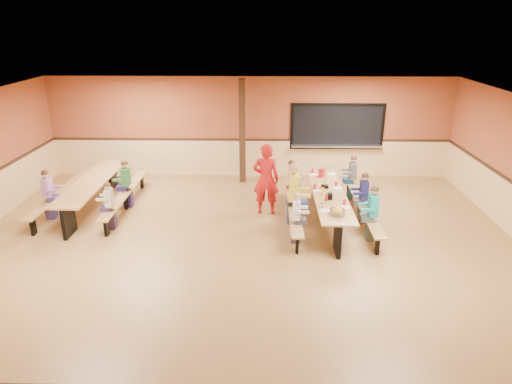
{
  "coord_description": "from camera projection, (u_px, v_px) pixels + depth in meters",
  "views": [
    {
      "loc": [
        0.47,
        -8.44,
        4.53
      ],
      "look_at": [
        0.28,
        0.47,
        1.15
      ],
      "focal_mm": 32.0,
      "sensor_mm": 36.0,
      "label": 1
    }
  ],
  "objects": [
    {
      "name": "ground",
      "position": [
        242.0,
        251.0,
        9.5
      ],
      "size": [
        12.0,
        12.0,
        0.0
      ],
      "primitive_type": "plane",
      "color": "brown",
      "rests_on": "ground"
    },
    {
      "name": "room_envelope",
      "position": [
        242.0,
        221.0,
        9.26
      ],
      "size": [
        12.04,
        10.04,
        3.02
      ],
      "color": "#9B4C2D",
      "rests_on": "ground"
    },
    {
      "name": "kitchen_pass_through",
      "position": [
        337.0,
        129.0,
        13.56
      ],
      "size": [
        2.78,
        0.28,
        1.38
      ],
      "color": "black",
      "rests_on": "ground"
    },
    {
      "name": "structural_post",
      "position": [
        242.0,
        132.0,
        13.09
      ],
      "size": [
        0.18,
        0.18,
        3.0
      ],
      "primitive_type": "cube",
      "color": "black",
      "rests_on": "ground"
    },
    {
      "name": "cafeteria_table_main",
      "position": [
        328.0,
        201.0,
        10.71
      ],
      "size": [
        1.91,
        3.7,
        0.74
      ],
      "color": "olive",
      "rests_on": "ground"
    },
    {
      "name": "cafeteria_table_second",
      "position": [
        93.0,
        189.0,
        11.5
      ],
      "size": [
        1.91,
        3.7,
        0.74
      ],
      "color": "olive",
      "rests_on": "ground"
    },
    {
      "name": "seated_child_white_left",
      "position": [
        296.0,
        218.0,
        9.72
      ],
      "size": [
        0.33,
        0.27,
        1.13
      ],
      "primitive_type": null,
      "color": "silver",
      "rests_on": "ground"
    },
    {
      "name": "seated_adult_yellow",
      "position": [
        294.0,
        194.0,
        10.61
      ],
      "size": [
        0.49,
        0.4,
        1.45
      ],
      "primitive_type": null,
      "color": "gold",
      "rests_on": "ground"
    },
    {
      "name": "seated_child_grey_left",
      "position": [
        291.0,
        183.0,
        11.77
      ],
      "size": [
        0.35,
        0.29,
        1.17
      ],
      "primitive_type": null,
      "color": "#AFAFAF",
      "rests_on": "ground"
    },
    {
      "name": "seated_child_teal_right",
      "position": [
        372.0,
        214.0,
        9.82
      ],
      "size": [
        0.38,
        0.31,
        1.23
      ],
      "primitive_type": null,
      "color": "teal",
      "rests_on": "ground"
    },
    {
      "name": "seated_child_navy_right",
      "position": [
        363.0,
        198.0,
        10.73
      ],
      "size": [
        0.36,
        0.3,
        1.2
      ],
      "primitive_type": null,
      "color": "#181B50",
      "rests_on": "ground"
    },
    {
      "name": "seated_child_char_right",
      "position": [
        352.0,
        178.0,
        12.12
      ],
      "size": [
        0.35,
        0.29,
        1.18
      ],
      "primitive_type": null,
      "color": "#52565C",
      "rests_on": "ground"
    },
    {
      "name": "seated_child_purple_sec",
      "position": [
        49.0,
        195.0,
        10.9
      ],
      "size": [
        0.37,
        0.3,
        1.2
      ],
      "primitive_type": null,
      "color": "#9A639E",
      "rests_on": "ground"
    },
    {
      "name": "seated_child_green_sec",
      "position": [
        127.0,
        184.0,
        11.6
      ],
      "size": [
        0.37,
        0.3,
        1.22
      ],
      "primitive_type": null,
      "color": "#30713B",
      "rests_on": "ground"
    },
    {
      "name": "seated_child_tan_sec",
      "position": [
        110.0,
        206.0,
        10.37
      ],
      "size": [
        0.32,
        0.26,
        1.11
      ],
      "primitive_type": null,
      "color": "#B5B390",
      "rests_on": "ground"
    },
    {
      "name": "standing_woman",
      "position": [
        266.0,
        179.0,
        11.09
      ],
      "size": [
        0.68,
        0.48,
        1.78
      ],
      "primitive_type": "imported",
      "rotation": [
        0.0,
        0.0,
        3.06
      ],
      "color": "#B51415",
      "rests_on": "ground"
    },
    {
      "name": "punch_pitcher",
      "position": [
        321.0,
        173.0,
        11.68
      ],
      "size": [
        0.16,
        0.16,
        0.22
      ],
      "primitive_type": "cylinder",
      "color": "red",
      "rests_on": "cafeteria_table_main"
    },
    {
      "name": "chip_bowl",
      "position": [
        338.0,
        212.0,
        9.4
      ],
      "size": [
        0.32,
        0.32,
        0.15
      ],
      "primitive_type": null,
      "color": "orange",
      "rests_on": "cafeteria_table_main"
    },
    {
      "name": "napkin_dispenser",
      "position": [
        330.0,
        196.0,
        10.25
      ],
      "size": [
        0.1,
        0.14,
        0.13
      ],
      "primitive_type": "cube",
      "color": "black",
      "rests_on": "cafeteria_table_main"
    },
    {
      "name": "condiment_mustard",
      "position": [
        323.0,
        191.0,
        10.5
      ],
      "size": [
        0.06,
        0.06,
        0.17
      ],
      "primitive_type": "cylinder",
      "color": "yellow",
      "rests_on": "cafeteria_table_main"
    },
    {
      "name": "condiment_ketchup",
      "position": [
        326.0,
        197.0,
        10.13
      ],
      "size": [
        0.06,
        0.06,
        0.17
      ],
      "primitive_type": "cylinder",
      "color": "#B2140F",
      "rests_on": "cafeteria_table_main"
    },
    {
      "name": "table_paddle",
      "position": [
        325.0,
        182.0,
        10.92
      ],
      "size": [
        0.16,
        0.16,
        0.56
      ],
      "color": "black",
      "rests_on": "cafeteria_table_main"
    },
    {
      "name": "place_settings",
      "position": [
        329.0,
        191.0,
        10.62
      ],
      "size": [
        0.65,
        3.3,
        0.11
      ],
      "primitive_type": null,
      "color": "beige",
      "rests_on": "cafeteria_table_main"
    }
  ]
}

